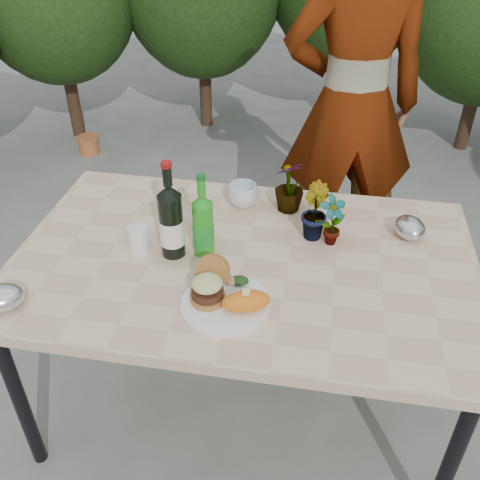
% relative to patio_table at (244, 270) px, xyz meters
% --- Properties ---
extents(ground, '(80.00, 80.00, 0.00)m').
position_rel_patio_table_xyz_m(ground, '(0.00, 0.00, -0.69)').
color(ground, '#60605C').
rests_on(ground, ground).
extents(patio_table, '(1.60, 1.00, 0.75)m').
position_rel_patio_table_xyz_m(patio_table, '(0.00, 0.00, 0.00)').
color(patio_table, beige).
rests_on(patio_table, ground).
extents(shrub_hedge, '(6.94, 5.06, 2.15)m').
position_rel_patio_table_xyz_m(shrub_hedge, '(0.34, 1.66, 0.44)').
color(shrub_hedge, '#382316').
rests_on(shrub_hedge, ground).
extents(dinner_plate, '(0.28, 0.28, 0.01)m').
position_rel_patio_table_xyz_m(dinner_plate, '(-0.02, -0.25, 0.06)').
color(dinner_plate, white).
rests_on(dinner_plate, patio_table).
extents(burger_stack, '(0.11, 0.16, 0.11)m').
position_rel_patio_table_xyz_m(burger_stack, '(-0.07, -0.24, 0.12)').
color(burger_stack, '#B7722D').
rests_on(burger_stack, dinner_plate).
extents(sweet_potato, '(0.17, 0.12, 0.06)m').
position_rel_patio_table_xyz_m(sweet_potato, '(0.05, -0.27, 0.10)').
color(sweet_potato, orange).
rests_on(sweet_potato, dinner_plate).
extents(grilled_veg, '(0.08, 0.05, 0.03)m').
position_rel_patio_table_xyz_m(grilled_veg, '(0.00, -0.16, 0.09)').
color(grilled_veg, olive).
rests_on(grilled_veg, dinner_plate).
extents(wine_bottle, '(0.09, 0.09, 0.36)m').
position_rel_patio_table_xyz_m(wine_bottle, '(-0.25, -0.02, 0.19)').
color(wine_bottle, black).
rests_on(wine_bottle, patio_table).
extents(sparkling_water, '(0.07, 0.07, 0.31)m').
position_rel_patio_table_xyz_m(sparkling_water, '(-0.14, 0.01, 0.17)').
color(sparkling_water, '#21951B').
rests_on(sparkling_water, patio_table).
extents(plastic_cup, '(0.07, 0.07, 0.09)m').
position_rel_patio_table_xyz_m(plastic_cup, '(-0.37, -0.03, 0.10)').
color(plastic_cup, silver).
rests_on(plastic_cup, patio_table).
extents(seedling_left, '(0.12, 0.11, 0.19)m').
position_rel_patio_table_xyz_m(seedling_left, '(0.29, 0.14, 0.15)').
color(seedling_left, '#2D5D1F').
rests_on(seedling_left, patio_table).
extents(seedling_mid, '(0.12, 0.14, 0.21)m').
position_rel_patio_table_xyz_m(seedling_mid, '(0.22, 0.17, 0.16)').
color(seedling_mid, '#20581E').
rests_on(seedling_mid, patio_table).
extents(seedling_right, '(0.16, 0.16, 0.21)m').
position_rel_patio_table_xyz_m(seedling_right, '(0.12, 0.34, 0.16)').
color(seedling_right, '#285D20').
rests_on(seedling_right, patio_table).
extents(blue_bowl, '(0.15, 0.15, 0.09)m').
position_rel_patio_table_xyz_m(blue_bowl, '(-0.06, 0.34, 0.10)').
color(blue_bowl, silver).
rests_on(blue_bowl, patio_table).
extents(foil_packet_left, '(0.17, 0.16, 0.08)m').
position_rel_patio_table_xyz_m(foil_packet_left, '(-0.68, -0.38, 0.10)').
color(foil_packet_left, silver).
rests_on(foil_packet_left, patio_table).
extents(foil_packet_right, '(0.15, 0.16, 0.08)m').
position_rel_patio_table_xyz_m(foil_packet_right, '(0.57, 0.23, 0.10)').
color(foil_packet_right, '#BBBDC2').
rests_on(foil_packet_right, patio_table).
extents(person, '(0.75, 0.57, 1.86)m').
position_rel_patio_table_xyz_m(person, '(0.34, 1.02, 0.24)').
color(person, '#A16650').
rests_on(person, ground).
extents(terracotta_pot, '(0.17, 0.17, 0.14)m').
position_rel_patio_table_xyz_m(terracotta_pot, '(-1.58, 2.08, -0.62)').
color(terracotta_pot, '#B85F2F').
rests_on(terracotta_pot, ground).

